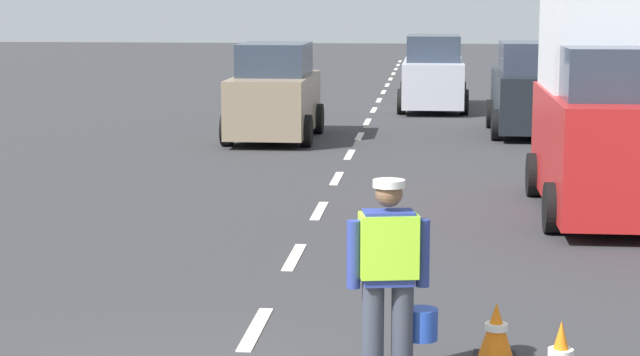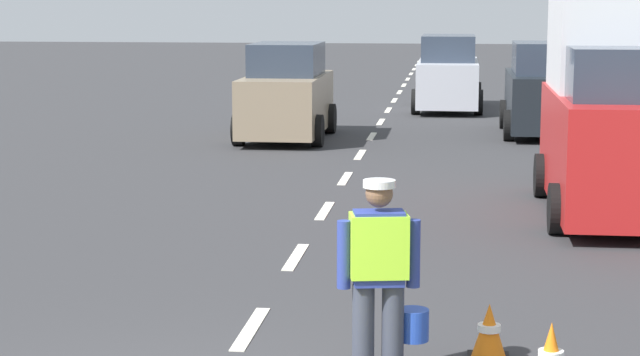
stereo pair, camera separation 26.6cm
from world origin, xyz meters
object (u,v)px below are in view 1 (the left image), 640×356
car_outgoing_far (433,75)px  car_oncoming_second (275,95)px  delivery_truck (612,102)px  traffic_cone_near (496,331)px  car_parked_far (533,92)px  road_worker (391,270)px

car_outgoing_far → car_oncoming_second: (-3.45, -6.97, 0.02)m
delivery_truck → car_oncoming_second: size_ratio=1.18×
traffic_cone_near → car_oncoming_second: (-4.03, 15.00, 0.73)m
car_parked_far → delivery_truck: bearing=-88.0°
traffic_cone_near → car_oncoming_second: bearing=105.1°
delivery_truck → car_oncoming_second: delivery_truck is taller
delivery_truck → car_oncoming_second: bearing=127.2°
delivery_truck → car_outgoing_far: bearing=99.8°
delivery_truck → car_outgoing_far: 15.15m
car_oncoming_second → car_parked_far: bearing=14.3°
traffic_cone_near → car_oncoming_second: size_ratio=0.13×
road_worker → delivery_truck: (2.88, 7.73, 0.68)m
road_worker → car_oncoming_second: (-3.15, 15.67, 0.04)m
road_worker → traffic_cone_near: road_worker is taller
car_oncoming_second → car_outgoing_far: bearing=63.7°
road_worker → car_outgoing_far: car_outgoing_far is taller
road_worker → car_oncoming_second: 15.99m
traffic_cone_near → car_parked_far: (1.67, 16.45, 0.72)m
road_worker → car_parked_far: bearing=81.5°
traffic_cone_near → delivery_truck: delivery_truck is taller
traffic_cone_near → delivery_truck: 7.46m
traffic_cone_near → car_outgoing_far: size_ratio=0.12×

